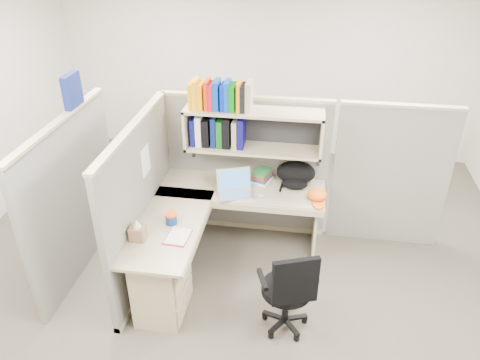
% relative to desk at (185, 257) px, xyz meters
% --- Properties ---
extents(ground, '(6.00, 6.00, 0.00)m').
position_rel_desk_xyz_m(ground, '(0.41, 0.29, -0.44)').
color(ground, '#333027').
rests_on(ground, ground).
extents(room_shell, '(6.00, 6.00, 6.00)m').
position_rel_desk_xyz_m(room_shell, '(0.41, 0.29, 1.18)').
color(room_shell, beige).
rests_on(room_shell, ground).
extents(cubicle, '(3.79, 1.84, 1.95)m').
position_rel_desk_xyz_m(cubicle, '(0.04, 0.74, 0.47)').
color(cubicle, slate).
rests_on(cubicle, ground).
extents(desk, '(1.74, 1.75, 0.73)m').
position_rel_desk_xyz_m(desk, '(0.00, 0.00, 0.00)').
color(desk, tan).
rests_on(desk, ground).
extents(laptop, '(0.45, 0.45, 0.25)m').
position_rel_desk_xyz_m(laptop, '(0.37, 0.70, 0.42)').
color(laptop, silver).
rests_on(laptop, desk).
extents(backpack, '(0.50, 0.45, 0.24)m').
position_rel_desk_xyz_m(backpack, '(0.96, 1.00, 0.41)').
color(backpack, black).
rests_on(backpack, desk).
extents(orange_cap, '(0.23, 0.26, 0.11)m').
position_rel_desk_xyz_m(orange_cap, '(1.19, 0.75, 0.34)').
color(orange_cap, '#E15A13').
rests_on(orange_cap, desk).
extents(snack_canister, '(0.11, 0.11, 0.11)m').
position_rel_desk_xyz_m(snack_canister, '(-0.14, 0.11, 0.35)').
color(snack_canister, navy).
rests_on(snack_canister, desk).
extents(tissue_box, '(0.13, 0.13, 0.21)m').
position_rel_desk_xyz_m(tissue_box, '(-0.37, -0.16, 0.39)').
color(tissue_box, '#906C51').
rests_on(tissue_box, desk).
extents(mouse, '(0.09, 0.06, 0.03)m').
position_rel_desk_xyz_m(mouse, '(0.63, 0.70, 0.31)').
color(mouse, '#8EA2CA').
rests_on(mouse, desk).
extents(paper_cup, '(0.07, 0.07, 0.10)m').
position_rel_desk_xyz_m(paper_cup, '(0.33, 1.02, 0.34)').
color(paper_cup, silver).
rests_on(paper_cup, desk).
extents(book_stack, '(0.25, 0.29, 0.12)m').
position_rel_desk_xyz_m(book_stack, '(0.60, 1.04, 0.35)').
color(book_stack, gray).
rests_on(book_stack, desk).
extents(loose_paper, '(0.21, 0.27, 0.00)m').
position_rel_desk_xyz_m(loose_paper, '(-0.03, -0.07, 0.29)').
color(loose_paper, white).
rests_on(loose_paper, desk).
extents(task_chair, '(0.53, 0.50, 0.93)m').
position_rel_desk_xyz_m(task_chair, '(0.99, -0.33, -0.11)').
color(task_chair, black).
rests_on(task_chair, ground).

